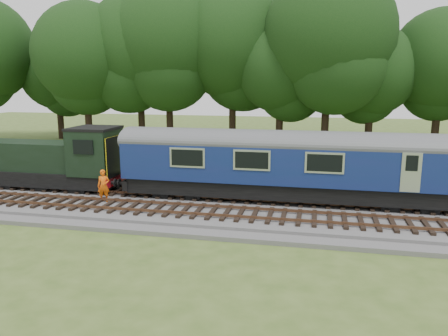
# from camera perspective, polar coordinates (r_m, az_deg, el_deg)

# --- Properties ---
(ground) EXTENTS (120.00, 120.00, 0.00)m
(ground) POSITION_cam_1_polar(r_m,az_deg,el_deg) (22.95, 1.10, -5.66)
(ground) COLOR #405920
(ground) RESTS_ON ground
(ballast) EXTENTS (70.00, 7.00, 0.35)m
(ballast) POSITION_cam_1_polar(r_m,az_deg,el_deg) (22.90, 1.10, -5.24)
(ballast) COLOR #4C4C4F
(ballast) RESTS_ON ground
(track_north) EXTENTS (67.20, 2.40, 0.21)m
(track_north) POSITION_cam_1_polar(r_m,az_deg,el_deg) (24.16, 1.73, -3.76)
(track_north) COLOR black
(track_north) RESTS_ON ballast
(track_south) EXTENTS (67.20, 2.40, 0.21)m
(track_south) POSITION_cam_1_polar(r_m,az_deg,el_deg) (21.33, 0.28, -5.83)
(track_south) COLOR black
(track_south) RESTS_ON ballast
(fence) EXTENTS (64.00, 0.12, 1.00)m
(fence) POSITION_cam_1_polar(r_m,az_deg,el_deg) (27.22, 2.90, -2.92)
(fence) COLOR #6B6054
(fence) RESTS_ON ground
(tree_line) EXTENTS (70.00, 8.00, 18.00)m
(tree_line) POSITION_cam_1_polar(r_m,az_deg,el_deg) (44.25, 6.53, 2.62)
(tree_line) COLOR black
(tree_line) RESTS_ON ground
(dmu_railcar) EXTENTS (18.05, 2.86, 3.88)m
(dmu_railcar) POSITION_cam_1_polar(r_m,az_deg,el_deg) (23.35, 8.54, 1.10)
(dmu_railcar) COLOR black
(dmu_railcar) RESTS_ON ground
(shunter_loco) EXTENTS (8.91, 2.60, 3.38)m
(shunter_loco) POSITION_cam_1_polar(r_m,az_deg,el_deg) (27.97, -21.29, 0.83)
(shunter_loco) COLOR black
(shunter_loco) RESTS_ON ground
(worker) EXTENTS (0.73, 0.59, 1.74)m
(worker) POSITION_cam_1_polar(r_m,az_deg,el_deg) (24.09, -15.45, -2.25)
(worker) COLOR #F9620D
(worker) RESTS_ON ballast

